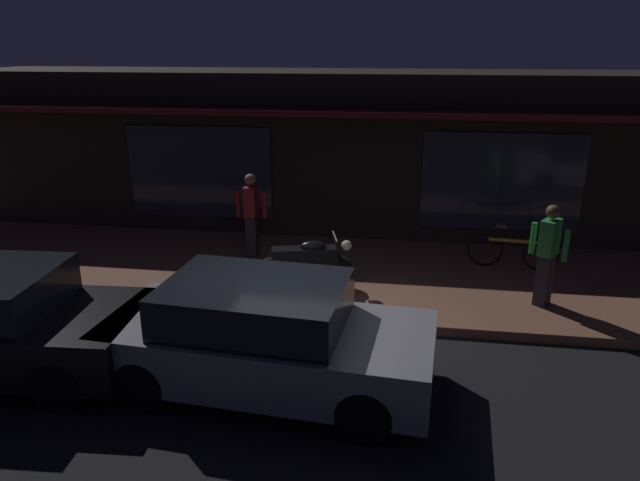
{
  "coord_description": "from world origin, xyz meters",
  "views": [
    {
      "loc": [
        1.26,
        -7.0,
        4.19
      ],
      "look_at": [
        -0.15,
        2.4,
        0.95
      ],
      "focal_mm": 32.63,
      "sensor_mm": 36.0,
      "label": 1
    }
  ],
  "objects_px": {
    "motorcycle": "(306,262)",
    "person_bystander": "(548,253)",
    "person_photographer": "(252,214)",
    "bicycle_parked": "(513,250)",
    "parked_car_far": "(264,337)"
  },
  "relations": [
    {
      "from": "bicycle_parked",
      "to": "person_photographer",
      "type": "distance_m",
      "value": 5.01
    },
    {
      "from": "bicycle_parked",
      "to": "person_bystander",
      "type": "height_order",
      "value": "person_bystander"
    },
    {
      "from": "parked_car_far",
      "to": "bicycle_parked",
      "type": "bearing_deg",
      "value": 49.53
    },
    {
      "from": "bicycle_parked",
      "to": "person_bystander",
      "type": "bearing_deg",
      "value": -81.12
    },
    {
      "from": "person_bystander",
      "to": "bicycle_parked",
      "type": "bearing_deg",
      "value": 98.88
    },
    {
      "from": "motorcycle",
      "to": "bicycle_parked",
      "type": "relative_size",
      "value": 1.01
    },
    {
      "from": "motorcycle",
      "to": "person_bystander",
      "type": "distance_m",
      "value": 3.91
    },
    {
      "from": "motorcycle",
      "to": "person_photographer",
      "type": "relative_size",
      "value": 1.0
    },
    {
      "from": "person_photographer",
      "to": "motorcycle",
      "type": "bearing_deg",
      "value": -47.81
    },
    {
      "from": "motorcycle",
      "to": "parked_car_far",
      "type": "distance_m",
      "value": 2.79
    },
    {
      "from": "person_bystander",
      "to": "parked_car_far",
      "type": "bearing_deg",
      "value": -144.76
    },
    {
      "from": "motorcycle",
      "to": "bicycle_parked",
      "type": "distance_m",
      "value": 3.97
    },
    {
      "from": "bicycle_parked",
      "to": "person_photographer",
      "type": "bearing_deg",
      "value": -179.13
    },
    {
      "from": "parked_car_far",
      "to": "person_photographer",
      "type": "bearing_deg",
      "value": 106.79
    },
    {
      "from": "motorcycle",
      "to": "bicycle_parked",
      "type": "bearing_deg",
      "value": 23.02
    }
  ]
}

